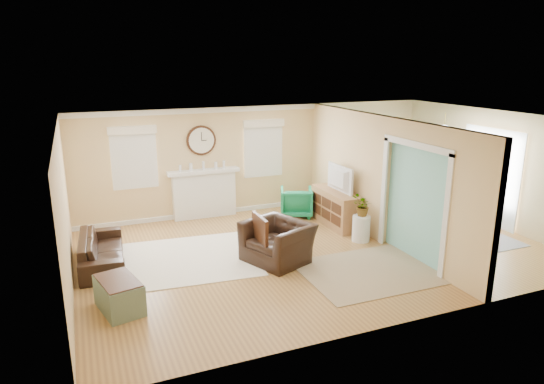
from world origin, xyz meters
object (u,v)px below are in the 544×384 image
(green_chair, at_px, (296,202))
(dining_table, at_px, (429,216))
(credenza, at_px, (336,208))
(eames_chair, at_px, (277,242))
(sofa, at_px, (102,250))

(green_chair, height_order, dining_table, green_chair)
(credenza, distance_m, dining_table, 2.06)
(eames_chair, distance_m, green_chair, 2.79)
(sofa, xyz_separation_m, eames_chair, (3.07, -1.08, 0.09))
(green_chair, bearing_deg, eames_chair, 80.06)
(credenza, bearing_deg, sofa, -176.24)
(sofa, height_order, credenza, credenza)
(eames_chair, distance_m, dining_table, 3.80)
(green_chair, bearing_deg, dining_table, 160.75)
(green_chair, bearing_deg, sofa, 38.03)
(sofa, distance_m, dining_table, 6.89)
(sofa, height_order, eames_chair, eames_chair)
(sofa, relative_size, credenza, 1.27)
(green_chair, distance_m, dining_table, 3.07)
(sofa, bearing_deg, dining_table, -92.68)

